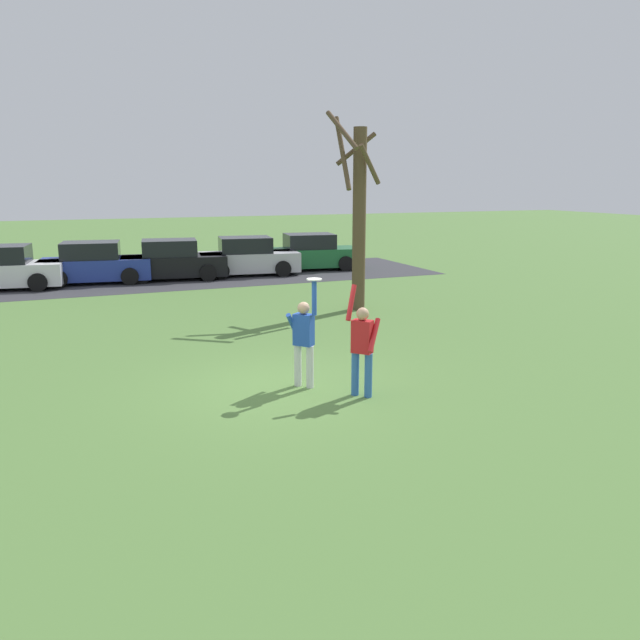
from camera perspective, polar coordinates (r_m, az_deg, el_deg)
The scene contains 11 objects.
ground_plane at distance 11.96m, azimuth -3.38°, elevation -6.20°, with size 120.00×120.00×0.00m, color #567F3D.
person_catcher at distance 11.73m, azimuth -1.50°, elevation -1.55°, with size 0.55×0.57×2.08m.
person_defender at distance 11.24m, azimuth 3.88°, elevation -2.21°, with size 0.64×0.66×2.05m.
frisbee_disc at distance 11.41m, azimuth -0.53°, elevation 3.75°, with size 0.28×0.28×0.02m, color white.
parked_car_white at distance 25.54m, azimuth -27.04°, elevation 4.15°, with size 4.30×2.44×1.59m.
parked_car_blue at distance 25.73m, azimuth -19.89°, elevation 4.83°, with size 4.30×2.44×1.59m.
parked_car_black at distance 25.82m, azimuth -13.29°, elevation 5.26°, with size 4.30×2.44×1.59m.
parked_car_silver at distance 26.51m, azimuth -6.58°, elevation 5.69°, with size 4.30×2.44×1.59m.
parked_car_green at distance 27.99m, azimuth -0.75°, elevation 6.13°, with size 4.30×2.44×1.59m.
parking_strip at distance 25.99m, azimuth -16.50°, elevation 3.51°, with size 24.92×6.40×0.01m, color #38383D.
bare_tree_tall at distance 18.88m, azimuth 3.50°, elevation 9.89°, with size 1.64×1.64×5.86m.
Camera 1 is at (-3.60, -10.74, 3.82)m, focal length 35.01 mm.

